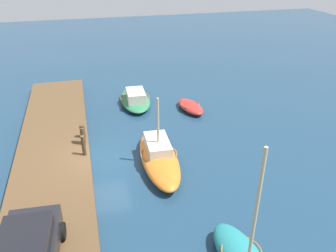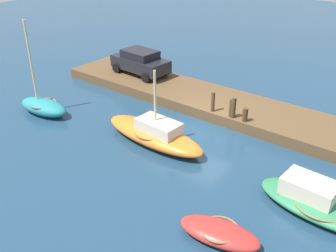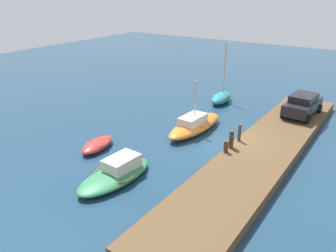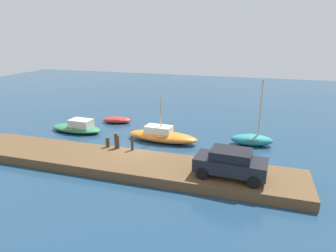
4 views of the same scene
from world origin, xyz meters
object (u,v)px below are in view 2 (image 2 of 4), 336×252
(motorboat_green, at_px, (319,202))
(mooring_post_west, at_px, (245,115))
(mooring_post_east, at_px, (213,102))
(mooring_post_mid_east, at_px, (231,108))
(parked_car, at_px, (140,62))
(mooring_post_mid_west, at_px, (233,108))
(rowboat_teal, at_px, (43,106))
(sailboat_orange, at_px, (154,133))
(dinghy_red, at_px, (219,233))

(motorboat_green, bearing_deg, mooring_post_west, -34.10)
(mooring_post_west, bearing_deg, mooring_post_east, 0.00)
(mooring_post_mid_east, relative_size, parked_car, 0.24)
(motorboat_green, bearing_deg, mooring_post_mid_west, -30.74)
(motorboat_green, distance_m, rowboat_teal, 14.83)
(rowboat_teal, relative_size, mooring_post_east, 4.70)
(sailboat_orange, bearing_deg, motorboat_green, -178.41)
(motorboat_green, xyz_separation_m, rowboat_teal, (14.79, 1.17, 0.07))
(parked_car, bearing_deg, mooring_post_east, 167.77)
(mooring_post_mid_west, bearing_deg, mooring_post_mid_east, 0.00)
(motorboat_green, bearing_deg, mooring_post_east, -25.89)
(dinghy_red, relative_size, mooring_post_mid_east, 3.05)
(sailboat_orange, xyz_separation_m, mooring_post_mid_west, (-2.15, -3.68, 0.63))
(mooring_post_west, height_order, parked_car, parked_car)
(dinghy_red, xyz_separation_m, motorboat_green, (-2.10, -3.48, 0.11))
(mooring_post_east, relative_size, parked_car, 0.27)
(mooring_post_mid_east, bearing_deg, mooring_post_mid_west, 180.00)
(sailboat_orange, relative_size, mooring_post_west, 8.25)
(parked_car, bearing_deg, mooring_post_mid_east, 169.88)
(mooring_post_east, height_order, parked_car, parked_car)
(rowboat_teal, bearing_deg, sailboat_orange, -175.24)
(sailboat_orange, bearing_deg, dinghy_red, 150.73)
(dinghy_red, relative_size, mooring_post_mid_west, 2.72)
(sailboat_orange, bearing_deg, rowboat_teal, 13.48)
(sailboat_orange, relative_size, mooring_post_east, 5.32)
(dinghy_red, bearing_deg, mooring_post_west, -78.25)
(dinghy_red, bearing_deg, sailboat_orange, -42.45)
(sailboat_orange, height_order, mooring_post_east, sailboat_orange)
(sailboat_orange, height_order, mooring_post_mid_west, sailboat_orange)
(rowboat_teal, bearing_deg, dinghy_red, 163.61)
(mooring_post_west, xyz_separation_m, mooring_post_mid_west, (0.68, 0.00, 0.20))
(rowboat_teal, distance_m, parked_car, 7.10)
(motorboat_green, bearing_deg, mooring_post_mid_east, -30.12)
(dinghy_red, relative_size, mooring_post_west, 4.22)
(dinghy_red, distance_m, mooring_post_mid_west, 8.21)
(dinghy_red, xyz_separation_m, parked_car, (11.72, -9.28, 1.13))
(motorboat_green, xyz_separation_m, mooring_post_mid_east, (5.90, -3.82, 0.67))
(sailboat_orange, bearing_deg, mooring_post_mid_west, -117.68)
(parked_car, bearing_deg, mooring_post_mid_west, 170.11)
(dinghy_red, distance_m, motorboat_green, 4.06)
(motorboat_green, xyz_separation_m, mooring_post_west, (5.09, -3.82, 0.53))
(sailboat_orange, height_order, parked_car, sailboat_orange)
(mooring_post_mid_west, bearing_deg, motorboat_green, 146.48)
(sailboat_orange, distance_m, mooring_post_west, 4.66)
(mooring_post_west, bearing_deg, mooring_post_mid_east, 0.00)
(dinghy_red, distance_m, mooring_post_mid_east, 8.27)
(dinghy_red, distance_m, rowboat_teal, 12.90)
(sailboat_orange, bearing_deg, parked_car, -41.15)
(mooring_post_mid_west, bearing_deg, rowboat_teal, 28.96)
(mooring_post_mid_east, bearing_deg, motorboat_green, 147.09)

